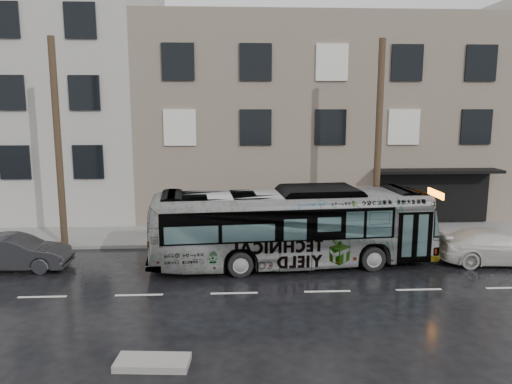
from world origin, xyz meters
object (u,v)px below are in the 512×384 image
utility_pole_rear (58,144)px  sign_post (399,215)px  utility_pole_front (378,143)px  white_sedan (496,246)px  bus (292,227)px  dark_sedan (15,253)px

utility_pole_rear → sign_post: 15.46m
utility_pole_rear → utility_pole_front: bearing=0.0°
utility_pole_front → white_sedan: size_ratio=1.89×
bus → utility_pole_rear: bearing=68.9°
utility_pole_rear → sign_post: size_ratio=3.75×
utility_pole_front → sign_post: bearing=0.0°
utility_pole_front → bus: bearing=-145.7°
sign_post → dark_sedan: 16.32m
bus → white_sedan: (8.29, -0.18, -0.87)m
utility_pole_front → white_sedan: 6.46m
utility_pole_rear → dark_sedan: (-0.95, -2.87, -3.97)m
sign_post → white_sedan: (3.00, -3.04, -0.66)m
utility_pole_front → dark_sedan: bearing=-169.1°
utility_pole_front → bus: 5.94m
sign_post → white_sedan: 4.32m
utility_pole_rear → dark_sedan: 4.99m
bus → sign_post: bearing=-66.5°
utility_pole_front → dark_sedan: size_ratio=2.18×
utility_pole_front → utility_pole_rear: same height
bus → utility_pole_front: bearing=-60.6°
sign_post → bus: (-5.29, -2.86, 0.21)m
utility_pole_front → white_sedan: bearing=-36.6°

